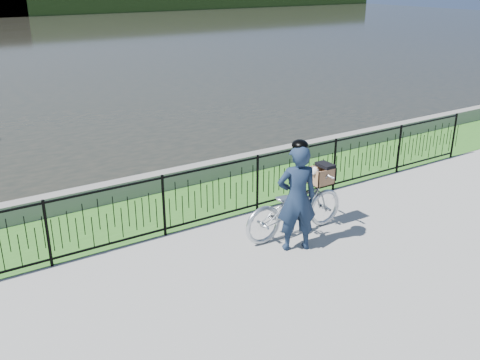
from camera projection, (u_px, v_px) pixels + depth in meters
ground at (262, 257)px, 8.84m from camera, size 120.00×120.00×0.00m
grass_strip at (189, 204)px, 10.88m from camera, size 60.00×2.00×0.01m
quay_wall at (167, 180)px, 11.59m from camera, size 60.00×0.30×0.40m
fence at (213, 194)px, 9.89m from camera, size 14.00×0.06×1.15m
bicycle_rig at (295, 205)px, 9.45m from camera, size 2.08×0.72×1.23m
cyclist at (297, 197)px, 8.79m from camera, size 0.79×0.66×1.92m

